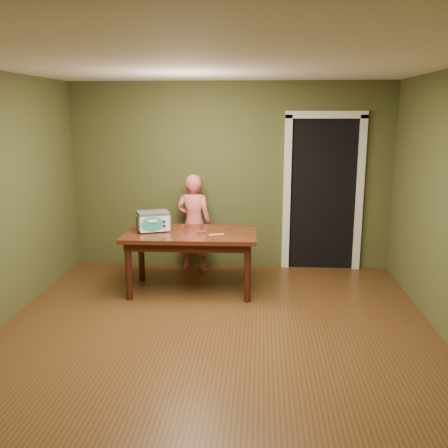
% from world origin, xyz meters
% --- Properties ---
extents(floor, '(5.00, 5.00, 0.00)m').
position_xyz_m(floor, '(0.00, 0.00, 0.00)').
color(floor, '#513517').
rests_on(floor, ground).
extents(room_shell, '(4.52, 5.02, 2.61)m').
position_xyz_m(room_shell, '(0.00, 0.00, 1.71)').
color(room_shell, '#454726').
rests_on(room_shell, ground).
extents(doorway, '(1.10, 0.66, 2.25)m').
position_xyz_m(doorway, '(1.30, 2.78, 1.06)').
color(doorway, black).
rests_on(doorway, ground).
extents(dining_table, '(1.62, 0.94, 0.75)m').
position_xyz_m(dining_table, '(-0.41, 1.41, 0.65)').
color(dining_table, '#33130B').
rests_on(dining_table, floor).
extents(toy_oven, '(0.46, 0.38, 0.24)m').
position_xyz_m(toy_oven, '(-0.87, 1.43, 0.88)').
color(toy_oven, '#4C4F54').
rests_on(toy_oven, dining_table).
extents(baking_pan, '(0.10, 0.10, 0.02)m').
position_xyz_m(baking_pan, '(-0.28, 1.37, 0.76)').
color(baking_pan, silver).
rests_on(baking_pan, dining_table).
extents(spatula, '(0.18, 0.08, 0.01)m').
position_xyz_m(spatula, '(-0.09, 1.30, 0.75)').
color(spatula, '#F6EB6B').
rests_on(spatula, dining_table).
extents(child, '(0.54, 0.40, 1.37)m').
position_xyz_m(child, '(-0.48, 2.20, 0.68)').
color(child, '#E8635F').
rests_on(child, floor).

